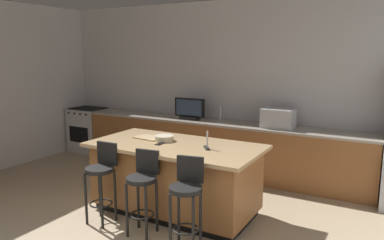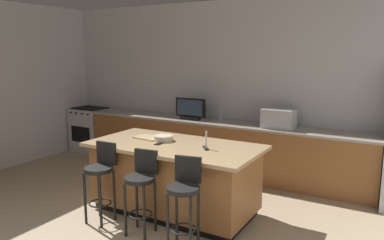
{
  "view_description": "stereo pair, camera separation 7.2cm",
  "coord_description": "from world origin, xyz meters",
  "px_view_note": "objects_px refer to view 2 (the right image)",
  "views": [
    {
      "loc": [
        2.62,
        -1.82,
        2.04
      ],
      "look_at": [
        -0.03,
        2.87,
        1.08
      ],
      "focal_mm": 34.86,
      "sensor_mm": 36.0,
      "label": 1
    },
    {
      "loc": [
        2.68,
        -1.79,
        2.04
      ],
      "look_at": [
        -0.03,
        2.87,
        1.08
      ],
      "focal_mm": 34.86,
      "sensor_mm": 36.0,
      "label": 2
    }
  ],
  "objects_px": {
    "range_oven": "(91,129)",
    "tv_monitor": "(190,110)",
    "microwave": "(279,118)",
    "cell_phone": "(159,144)",
    "fruit_bowl": "(164,138)",
    "bar_stool_left": "(101,175)",
    "cutting_board": "(149,137)",
    "tv_remote": "(205,148)",
    "kitchen_island": "(175,177)",
    "bar_stool_right": "(184,196)",
    "bar_stool_center": "(141,185)"
  },
  "relations": [
    {
      "from": "tv_monitor",
      "to": "fruit_bowl",
      "type": "height_order",
      "value": "tv_monitor"
    },
    {
      "from": "kitchen_island",
      "to": "bar_stool_left",
      "type": "xyz_separation_m",
      "value": [
        -0.62,
        -0.69,
        0.12
      ]
    },
    {
      "from": "cell_phone",
      "to": "tv_monitor",
      "type": "bearing_deg",
      "value": 104.41
    },
    {
      "from": "bar_stool_right",
      "to": "cutting_board",
      "type": "relative_size",
      "value": 2.62
    },
    {
      "from": "bar_stool_center",
      "to": "fruit_bowl",
      "type": "xyz_separation_m",
      "value": [
        -0.22,
        0.77,
        0.37
      ]
    },
    {
      "from": "bar_stool_center",
      "to": "bar_stool_right",
      "type": "relative_size",
      "value": 0.97
    },
    {
      "from": "bar_stool_center",
      "to": "fruit_bowl",
      "type": "distance_m",
      "value": 0.88
    },
    {
      "from": "kitchen_island",
      "to": "bar_stool_left",
      "type": "height_order",
      "value": "bar_stool_left"
    },
    {
      "from": "microwave",
      "to": "tv_monitor",
      "type": "xyz_separation_m",
      "value": [
        -1.56,
        -0.05,
        0.02
      ]
    },
    {
      "from": "fruit_bowl",
      "to": "tv_remote",
      "type": "relative_size",
      "value": 1.49
    },
    {
      "from": "kitchen_island",
      "to": "microwave",
      "type": "relative_size",
      "value": 4.57
    },
    {
      "from": "tv_monitor",
      "to": "bar_stool_right",
      "type": "relative_size",
      "value": 0.58
    },
    {
      "from": "tv_monitor",
      "to": "bar_stool_left",
      "type": "bearing_deg",
      "value": -86.8
    },
    {
      "from": "microwave",
      "to": "fruit_bowl",
      "type": "relative_size",
      "value": 1.9
    },
    {
      "from": "tv_remote",
      "to": "range_oven",
      "type": "bearing_deg",
      "value": 115.11
    },
    {
      "from": "microwave",
      "to": "bar_stool_right",
      "type": "relative_size",
      "value": 0.49
    },
    {
      "from": "bar_stool_left",
      "to": "bar_stool_center",
      "type": "height_order",
      "value": "bar_stool_left"
    },
    {
      "from": "kitchen_island",
      "to": "range_oven",
      "type": "xyz_separation_m",
      "value": [
        -3.22,
        1.73,
        -0.01
      ]
    },
    {
      "from": "range_oven",
      "to": "bar_stool_center",
      "type": "xyz_separation_m",
      "value": [
        3.21,
        -2.41,
        0.12
      ]
    },
    {
      "from": "range_oven",
      "to": "tv_monitor",
      "type": "xyz_separation_m",
      "value": [
        2.47,
        -0.05,
        0.61
      ]
    },
    {
      "from": "bar_stool_left",
      "to": "cutting_board",
      "type": "distance_m",
      "value": 0.87
    },
    {
      "from": "bar_stool_center",
      "to": "cutting_board",
      "type": "distance_m",
      "value": 0.99
    },
    {
      "from": "kitchen_island",
      "to": "bar_stool_right",
      "type": "bearing_deg",
      "value": -51.27
    },
    {
      "from": "tv_monitor",
      "to": "cutting_board",
      "type": "distance_m",
      "value": 1.6
    },
    {
      "from": "bar_stool_center",
      "to": "bar_stool_right",
      "type": "distance_m",
      "value": 0.63
    },
    {
      "from": "kitchen_island",
      "to": "cutting_board",
      "type": "xyz_separation_m",
      "value": [
        -0.49,
        0.11,
        0.45
      ]
    },
    {
      "from": "fruit_bowl",
      "to": "cutting_board",
      "type": "relative_size",
      "value": 0.67
    },
    {
      "from": "bar_stool_right",
      "to": "range_oven",
      "type": "bearing_deg",
      "value": 135.84
    },
    {
      "from": "kitchen_island",
      "to": "range_oven",
      "type": "relative_size",
      "value": 2.39
    },
    {
      "from": "cell_phone",
      "to": "cutting_board",
      "type": "xyz_separation_m",
      "value": [
        -0.31,
        0.2,
        0.01
      ]
    },
    {
      "from": "fruit_bowl",
      "to": "microwave",
      "type": "bearing_deg",
      "value": 57.9
    },
    {
      "from": "bar_stool_right",
      "to": "cell_phone",
      "type": "xyz_separation_m",
      "value": [
        -0.79,
        0.68,
        0.31
      ]
    },
    {
      "from": "tv_remote",
      "to": "tv_monitor",
      "type": "bearing_deg",
      "value": 85.97
    },
    {
      "from": "bar_stool_left",
      "to": "bar_stool_center",
      "type": "distance_m",
      "value": 0.61
    },
    {
      "from": "fruit_bowl",
      "to": "cell_phone",
      "type": "distance_m",
      "value": 0.18
    },
    {
      "from": "microwave",
      "to": "bar_stool_left",
      "type": "distance_m",
      "value": 2.85
    },
    {
      "from": "range_oven",
      "to": "cutting_board",
      "type": "bearing_deg",
      "value": -30.75
    },
    {
      "from": "cutting_board",
      "to": "bar_stool_left",
      "type": "bearing_deg",
      "value": -99.49
    },
    {
      "from": "microwave",
      "to": "cell_phone",
      "type": "height_order",
      "value": "microwave"
    },
    {
      "from": "kitchen_island",
      "to": "tv_remote",
      "type": "bearing_deg",
      "value": -1.1
    },
    {
      "from": "range_oven",
      "to": "bar_stool_right",
      "type": "height_order",
      "value": "bar_stool_right"
    },
    {
      "from": "kitchen_island",
      "to": "bar_stool_right",
      "type": "xyz_separation_m",
      "value": [
        0.62,
        -0.77,
        0.13
      ]
    },
    {
      "from": "kitchen_island",
      "to": "cutting_board",
      "type": "relative_size",
      "value": 5.82
    },
    {
      "from": "bar_stool_right",
      "to": "fruit_bowl",
      "type": "bearing_deg",
      "value": 123.53
    },
    {
      "from": "tv_monitor",
      "to": "range_oven",
      "type": "bearing_deg",
      "value": 178.82
    },
    {
      "from": "fruit_bowl",
      "to": "kitchen_island",
      "type": "bearing_deg",
      "value": -20.19
    },
    {
      "from": "bar_stool_left",
      "to": "cutting_board",
      "type": "relative_size",
      "value": 2.59
    },
    {
      "from": "range_oven",
      "to": "tv_monitor",
      "type": "relative_size",
      "value": 1.61
    },
    {
      "from": "kitchen_island",
      "to": "bar_stool_center",
      "type": "distance_m",
      "value": 0.69
    },
    {
      "from": "tv_remote",
      "to": "bar_stool_left",
      "type": "bearing_deg",
      "value": 172.87
    }
  ]
}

